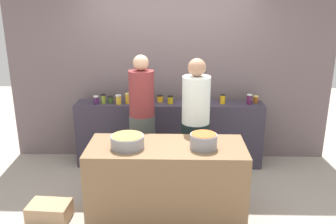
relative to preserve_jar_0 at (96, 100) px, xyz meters
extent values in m
plane|color=#A89E91|center=(1.04, -1.03, -1.01)|extent=(12.00, 12.00, 0.00)
cube|color=#6E5E61|center=(1.04, 0.42, 0.49)|extent=(4.80, 0.12, 3.00)
cube|color=#393242|center=(1.04, 0.07, -0.53)|extent=(2.70, 0.36, 0.95)
cube|color=brown|center=(1.04, -1.33, -0.57)|extent=(1.70, 0.70, 0.88)
cylinder|color=#401D4A|center=(0.00, 0.00, -0.01)|extent=(0.07, 0.07, 0.10)
cylinder|color=silver|center=(0.00, 0.00, 0.05)|extent=(0.08, 0.08, 0.02)
cylinder|color=olive|center=(0.10, 0.03, 0.00)|extent=(0.07, 0.07, 0.12)
cylinder|color=black|center=(0.10, 0.03, 0.07)|extent=(0.07, 0.07, 0.02)
cylinder|color=#3C5928|center=(0.19, 0.07, -0.02)|extent=(0.08, 0.08, 0.09)
cylinder|color=black|center=(0.19, 0.07, 0.03)|extent=(0.08, 0.08, 0.01)
cylinder|color=gold|center=(0.32, 0.01, 0.00)|extent=(0.08, 0.08, 0.12)
cylinder|color=silver|center=(0.32, 0.01, 0.07)|extent=(0.08, 0.08, 0.02)
cylinder|color=gold|center=(0.45, 0.06, 0.01)|extent=(0.08, 0.08, 0.13)
cylinder|color=#D6C666|center=(0.45, 0.06, 0.08)|extent=(0.08, 0.08, 0.01)
cylinder|color=olive|center=(0.58, 0.11, -0.02)|extent=(0.08, 0.08, 0.09)
cylinder|color=silver|center=(0.58, 0.11, 0.04)|extent=(0.09, 0.09, 0.01)
cylinder|color=olive|center=(0.69, 0.04, 0.00)|extent=(0.07, 0.07, 0.11)
cylinder|color=silver|center=(0.69, 0.04, 0.06)|extent=(0.08, 0.08, 0.01)
cylinder|color=gold|center=(0.90, 0.14, -0.02)|extent=(0.09, 0.09, 0.09)
cylinder|color=black|center=(0.90, 0.14, 0.03)|extent=(0.09, 0.09, 0.01)
cylinder|color=gold|center=(1.05, 0.05, -0.01)|extent=(0.08, 0.08, 0.10)
cylinder|color=black|center=(1.05, 0.05, 0.05)|extent=(0.08, 0.08, 0.01)
cylinder|color=#8C470C|center=(1.44, 0.01, 0.01)|extent=(0.07, 0.07, 0.13)
cylinder|color=#D6C666|center=(1.44, 0.01, 0.08)|extent=(0.08, 0.08, 0.01)
cylinder|color=gold|center=(1.80, 0.07, 0.00)|extent=(0.07, 0.07, 0.12)
cylinder|color=black|center=(1.80, 0.07, 0.07)|extent=(0.08, 0.08, 0.01)
cylinder|color=#551A44|center=(2.17, 0.05, 0.00)|extent=(0.07, 0.07, 0.13)
cylinder|color=silver|center=(2.17, 0.05, 0.08)|extent=(0.07, 0.07, 0.02)
cylinder|color=#994C16|center=(2.28, 0.13, -0.02)|extent=(0.07, 0.07, 0.09)
cylinder|color=#D6C666|center=(2.28, 0.13, 0.04)|extent=(0.07, 0.07, 0.01)
cylinder|color=gray|center=(0.63, -1.38, -0.07)|extent=(0.35, 0.35, 0.13)
cylinder|color=#B89248|center=(0.63, -1.38, 0.00)|extent=(0.32, 0.32, 0.00)
cylinder|color=gray|center=(1.43, -1.38, -0.05)|extent=(0.29, 0.29, 0.15)
cylinder|color=#C15E2D|center=(1.43, -1.38, 0.03)|extent=(0.26, 0.26, 0.00)
cylinder|color=#4E544F|center=(0.70, -0.51, -0.53)|extent=(0.33, 0.33, 0.95)
cylinder|color=maroon|center=(0.70, -0.51, 0.23)|extent=(0.32, 0.32, 0.58)
sphere|color=#D8A884|center=(0.70, -0.51, 0.62)|extent=(0.20, 0.20, 0.20)
cylinder|color=black|center=(1.37, -0.74, -0.54)|extent=(0.35, 0.35, 0.94)
cylinder|color=white|center=(1.37, -0.74, 0.21)|extent=(0.34, 0.34, 0.57)
sphere|color=tan|center=(1.37, -0.74, 0.61)|extent=(0.21, 0.21, 0.21)
cube|color=tan|center=(-0.28, -1.41, -0.91)|extent=(0.47, 0.34, 0.20)
camera|label=1|loc=(1.14, -4.91, 1.37)|focal=38.64mm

